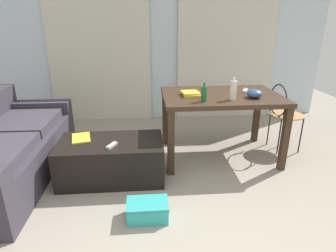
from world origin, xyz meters
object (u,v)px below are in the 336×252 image
object	(u,v)px
craft_table	(221,103)
bowl	(254,94)
tv_remote_primary	(112,145)
shoebox	(148,210)
couch	(1,151)
tv_remote_on_table	(245,91)
bottle_near	(204,94)
bottle_far	(233,90)
scissors	(246,88)
book_stack	(191,94)
magazine	(81,138)
coffee_table	(112,159)
wire_chair	(283,110)

from	to	relation	value
craft_table	bowl	bearing A→B (deg)	-28.99
tv_remote_primary	shoebox	size ratio (longest dim) A/B	0.42
couch	craft_table	world-z (taller)	couch
bowl	tv_remote_on_table	xyz separation A→B (m)	(-0.00, 0.28, -0.03)
bottle_near	bottle_far	bearing A→B (deg)	6.66
craft_table	scissors	distance (m)	0.50
book_stack	magazine	world-z (taller)	book_stack
tv_remote_primary	bowl	bearing A→B (deg)	40.21
scissors	coffee_table	bearing A→B (deg)	-156.45
wire_chair	tv_remote_primary	xyz separation A→B (m)	(-2.05, -0.67, -0.11)
wire_chair	tv_remote_primary	distance (m)	2.16
craft_table	book_stack	distance (m)	0.38
wire_chair	bowl	distance (m)	0.65
tv_remote_primary	shoebox	distance (m)	0.75
wire_chair	book_stack	distance (m)	1.22
bowl	bottle_near	bearing A→B (deg)	-170.39
magazine	scissors	bearing A→B (deg)	4.94
shoebox	bowl	bearing A→B (deg)	38.14
craft_table	bottle_far	world-z (taller)	bottle_far
scissors	craft_table	bearing A→B (deg)	-142.85
craft_table	scissors	bearing A→B (deg)	37.15
couch	bottle_near	world-z (taller)	bottle_near
book_stack	tv_remote_primary	bearing A→B (deg)	-148.13
scissors	shoebox	size ratio (longest dim) A/B	0.33
wire_chair	scissors	world-z (taller)	wire_chair
wire_chair	bowl	xyz separation A→B (m)	(-0.51, -0.30, 0.29)
wire_chair	bowl	bearing A→B (deg)	-149.73
couch	scissors	xyz separation A→B (m)	(2.78, 0.61, 0.48)
craft_table	wire_chair	bearing A→B (deg)	8.20
craft_table	shoebox	size ratio (longest dim) A/B	3.85
bottle_near	tv_remote_primary	world-z (taller)	bottle_near
couch	bowl	bearing A→B (deg)	2.84
couch	bowl	distance (m)	2.76
wire_chair	magazine	xyz separation A→B (m)	(-2.39, -0.44, -0.11)
book_stack	magazine	distance (m)	1.30
tv_remote_on_table	magazine	world-z (taller)	tv_remote_on_table
wire_chair	scissors	xyz separation A→B (m)	(-0.44, 0.18, 0.25)
craft_table	bowl	xyz separation A→B (m)	(0.32, -0.18, 0.14)
craft_table	shoebox	bearing A→B (deg)	-128.30
bowl	magazine	world-z (taller)	bowl
wire_chair	magazine	bearing A→B (deg)	-169.63
wire_chair	book_stack	xyz separation A→B (m)	(-1.18, -0.13, 0.26)
couch	bottle_near	bearing A→B (deg)	0.95
tv_remote_on_table	tv_remote_primary	xyz separation A→B (m)	(-1.54, -0.65, -0.36)
couch	wire_chair	world-z (taller)	wire_chair
bowl	couch	bearing A→B (deg)	-177.16
wire_chair	bowl	size ratio (longest dim) A/B	5.01
wire_chair	bottle_near	bearing A→B (deg)	-160.11
bottle_far	book_stack	xyz separation A→B (m)	(-0.42, 0.23, -0.09)
craft_table	magazine	xyz separation A→B (m)	(-1.56, -0.32, -0.26)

